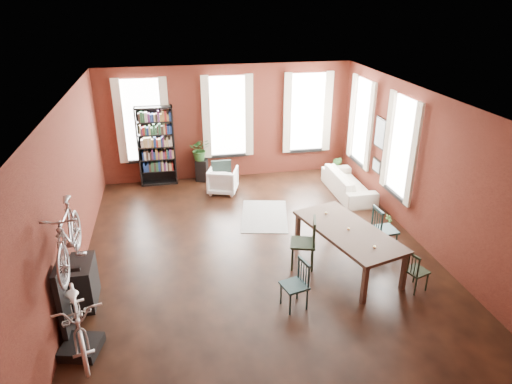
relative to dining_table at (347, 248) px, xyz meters
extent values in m
plane|color=black|center=(-1.61, 0.67, -0.40)|extent=(9.00, 9.00, 0.00)
cube|color=silver|center=(-1.61, 0.67, 2.80)|extent=(7.00, 9.00, 0.04)
cube|color=#481812|center=(-1.61, 5.17, 1.20)|extent=(7.00, 0.04, 3.20)
cube|color=#481812|center=(-1.61, -3.83, 1.20)|extent=(7.00, 0.04, 3.20)
cube|color=#481812|center=(-5.11, 0.67, 1.20)|extent=(0.04, 9.00, 3.20)
cube|color=#481812|center=(1.89, 0.67, 1.20)|extent=(0.04, 9.00, 3.20)
cube|color=white|center=(-3.91, 5.14, 1.40)|extent=(1.00, 0.04, 2.20)
cube|color=beige|center=(-3.91, 5.07, 1.40)|extent=(1.40, 0.06, 2.30)
cube|color=white|center=(-1.61, 5.14, 1.40)|extent=(1.00, 0.04, 2.20)
cube|color=beige|center=(-1.61, 5.07, 1.40)|extent=(1.40, 0.06, 2.30)
cube|color=white|center=(0.69, 5.14, 1.40)|extent=(1.00, 0.04, 2.20)
cube|color=beige|center=(0.69, 5.07, 1.40)|extent=(1.40, 0.06, 2.30)
cube|color=white|center=(1.86, 1.67, 1.40)|extent=(0.04, 1.00, 2.20)
cube|color=beige|center=(1.79, 1.67, 1.40)|extent=(0.06, 1.40, 2.30)
cube|color=white|center=(1.86, 3.87, 1.40)|extent=(0.04, 1.00, 2.20)
cube|color=beige|center=(1.79, 3.87, 1.40)|extent=(0.06, 1.40, 2.30)
cube|color=black|center=(1.85, 2.77, 1.40)|extent=(0.04, 0.55, 0.75)
cube|color=black|center=(1.85, 2.77, 0.55)|extent=(0.04, 0.45, 0.35)
cube|color=brown|center=(0.00, 0.00, 0.00)|extent=(1.67, 2.56, 0.80)
cube|color=#1C3C3E|center=(-1.35, -1.05, 0.04)|extent=(0.49, 0.49, 0.88)
cube|color=black|center=(-0.85, 0.16, 0.12)|extent=(0.60, 0.60, 1.04)
cube|color=black|center=(0.95, -0.98, -0.01)|extent=(0.45, 0.45, 0.78)
cube|color=#1B3B3C|center=(0.96, 0.38, 0.10)|extent=(0.48, 0.48, 0.99)
cube|color=black|center=(-3.61, 4.97, 0.70)|extent=(1.00, 0.32, 2.20)
imported|color=white|center=(-1.93, 4.03, -0.02)|extent=(0.91, 0.88, 0.76)
imported|color=beige|center=(1.34, 3.27, 0.01)|extent=(0.61, 2.08, 0.81)
cube|color=black|center=(-1.13, 2.41, -0.40)|extent=(1.42, 1.92, 0.01)
cube|color=black|center=(-4.79, -1.47, -0.32)|extent=(0.66, 0.66, 0.16)
cube|color=black|center=(-5.01, -1.13, 0.25)|extent=(0.16, 0.60, 1.30)
cube|color=black|center=(-4.89, -0.23, 0.00)|extent=(0.40, 0.80, 0.80)
cube|color=black|center=(-2.41, 4.97, -0.09)|extent=(0.39, 0.39, 0.63)
imported|color=#255221|center=(1.33, 4.33, -0.25)|extent=(0.62, 0.79, 0.31)
imported|color=#356227|center=(1.42, 1.09, -0.32)|extent=(0.47, 0.49, 0.16)
imported|color=beige|center=(-4.75, -1.46, 0.69)|extent=(0.88, 1.12, 1.87)
imported|color=#A5A8AD|center=(-4.76, -1.13, 1.73)|extent=(0.47, 1.00, 1.66)
imported|color=#255120|center=(-2.44, 4.96, 0.47)|extent=(0.57, 0.63, 0.49)
camera|label=1|loc=(-3.22, -7.21, 4.62)|focal=32.00mm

